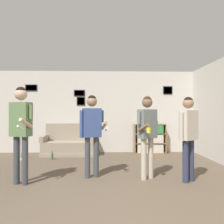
% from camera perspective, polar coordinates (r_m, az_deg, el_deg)
% --- Properties ---
extents(wall_back, '(8.30, 0.08, 2.70)m').
position_cam_1_polar(wall_back, '(7.30, -1.82, 0.11)').
color(wall_back, beige).
rests_on(wall_back, ground_plane).
extents(couch, '(1.65, 0.80, 0.96)m').
position_cam_1_polar(couch, '(7.05, -11.04, -8.39)').
color(couch, gray).
rests_on(couch, ground_plane).
extents(bookshelf, '(1.02, 0.30, 0.95)m').
position_cam_1_polar(bookshelf, '(7.27, 9.83, -6.86)').
color(bookshelf, olive).
rests_on(bookshelf, ground_plane).
extents(floor_lamp, '(0.28, 0.28, 1.88)m').
position_cam_1_polar(floor_lamp, '(6.56, -22.78, -2.67)').
color(floor_lamp, '#ADA89E').
rests_on(floor_lamp, ground_plane).
extents(person_player_foreground_left, '(0.48, 0.56, 1.79)m').
position_cam_1_polar(person_player_foreground_left, '(4.33, -22.74, -2.79)').
color(person_player_foreground_left, '#3D4247').
rests_on(person_player_foreground_left, ground_plane).
extents(person_player_foreground_center, '(0.57, 0.42, 1.67)m').
position_cam_1_polar(person_player_foreground_center, '(4.45, -5.28, -3.89)').
color(person_player_foreground_center, '#3D4247').
rests_on(person_player_foreground_center, ground_plane).
extents(person_watcher_holding_cup, '(0.43, 0.56, 1.64)m').
position_cam_1_polar(person_watcher_holding_cup, '(4.39, 9.21, -4.20)').
color(person_watcher_holding_cup, '#B7AD99').
rests_on(person_watcher_holding_cup, ground_plane).
extents(person_spectator_near_bookshelf, '(0.42, 0.37, 1.61)m').
position_cam_1_polar(person_spectator_near_bookshelf, '(4.41, 19.31, -4.43)').
color(person_spectator_near_bookshelf, '#2D334C').
rests_on(person_spectator_near_bookshelf, ground_plane).
extents(bottle_on_floor, '(0.06, 0.06, 0.24)m').
position_cam_1_polar(bottle_on_floor, '(6.47, -15.36, -11.06)').
color(bottle_on_floor, '#3D6638').
rests_on(bottle_on_floor, ground_plane).
extents(drinking_cup, '(0.07, 0.07, 0.11)m').
position_cam_1_polar(drinking_cup, '(7.28, 11.62, -2.67)').
color(drinking_cup, blue).
rests_on(drinking_cup, bookshelf).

